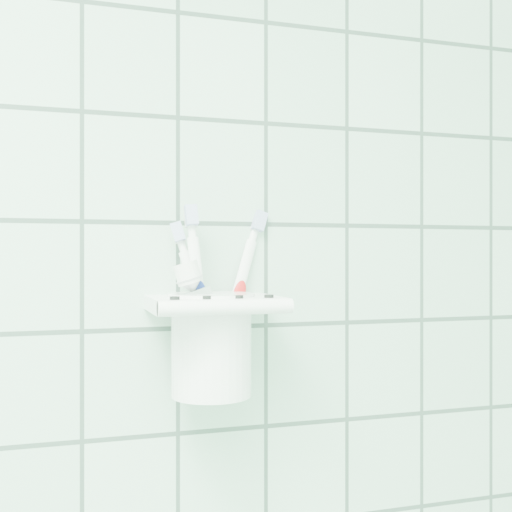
{
  "coord_description": "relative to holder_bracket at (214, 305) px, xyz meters",
  "views": [
    {
      "loc": [
        0.49,
        0.5,
        1.33
      ],
      "look_at": [
        0.68,
        1.1,
        1.33
      ],
      "focal_mm": 45.0,
      "sensor_mm": 36.0,
      "label": 1
    }
  ],
  "objects": [
    {
      "name": "toothbrush_orange",
      "position": [
        0.0,
        0.02,
        0.01
      ],
      "size": [
        0.07,
        0.04,
        0.2
      ],
      "rotation": [
        -0.13,
        0.34,
        0.1
      ],
      "color": "white",
      "rests_on": "cup"
    },
    {
      "name": "toothbrush_pink",
      "position": [
        0.01,
        -0.01,
        0.01
      ],
      "size": [
        0.05,
        0.04,
        0.18
      ],
      "rotation": [
        -0.16,
        -0.29,
        -0.18
      ],
      "color": "white",
      "rests_on": "cup"
    },
    {
      "name": "toothpaste_tube",
      "position": [
        0.01,
        -0.01,
        -0.01
      ],
      "size": [
        0.07,
        0.04,
        0.15
      ],
      "rotation": [
        -0.15,
        -0.26,
        0.37
      ],
      "color": "silver",
      "rests_on": "cup"
    },
    {
      "name": "toothbrush_blue",
      "position": [
        -0.01,
        -0.02,
        0.01
      ],
      "size": [
        0.02,
        0.05,
        0.2
      ],
      "rotation": [
        -0.21,
        -0.07,
        0.0
      ],
      "color": "white",
      "rests_on": "cup"
    },
    {
      "name": "holder_bracket",
      "position": [
        0.0,
        0.0,
        0.0
      ],
      "size": [
        0.13,
        0.11,
        0.04
      ],
      "color": "white",
      "rests_on": "wall_back"
    },
    {
      "name": "cup",
      "position": [
        -0.0,
        0.0,
        -0.04
      ],
      "size": [
        0.09,
        0.09,
        0.11
      ],
      "color": "white",
      "rests_on": "holder_bracket"
    }
  ]
}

